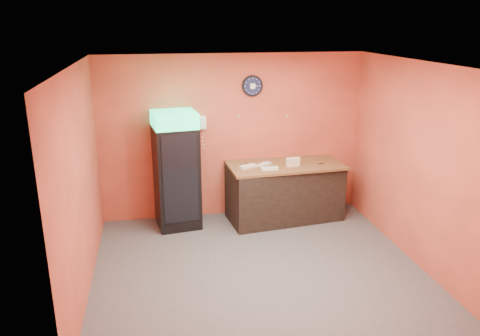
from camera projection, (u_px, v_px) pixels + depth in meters
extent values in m
plane|color=#47474C|center=(257.00, 267.00, 6.57)|extent=(4.50, 4.50, 0.00)
cube|color=#E05A3F|center=(233.00, 137.00, 8.01)|extent=(4.50, 0.02, 2.80)
cube|color=#E05A3F|center=(80.00, 183.00, 5.74)|extent=(0.02, 4.00, 2.80)
cube|color=#E05A3F|center=(415.00, 163.00, 6.54)|extent=(0.02, 4.00, 2.80)
cube|color=white|center=(260.00, 64.00, 5.72)|extent=(4.50, 4.00, 0.02)
cube|color=black|center=(177.00, 177.00, 7.68)|extent=(0.76, 0.76, 1.69)
cube|color=#1BEB8C|center=(174.00, 119.00, 7.38)|extent=(0.76, 0.76, 0.24)
cube|color=black|center=(175.00, 180.00, 7.33)|extent=(0.56, 0.09, 1.45)
cube|color=black|center=(285.00, 193.00, 8.05)|extent=(1.99, 1.06, 0.95)
cylinder|color=black|center=(252.00, 86.00, 7.79)|extent=(0.35, 0.05, 0.35)
cylinder|color=#0F1433|center=(253.00, 86.00, 7.76)|extent=(0.30, 0.01, 0.30)
cube|color=white|center=(253.00, 86.00, 7.76)|extent=(0.09, 0.00, 0.09)
cube|color=white|center=(202.00, 122.00, 7.80)|extent=(0.12, 0.07, 0.22)
cube|color=white|center=(203.00, 123.00, 7.75)|extent=(0.05, 0.04, 0.18)
cube|color=brown|center=(285.00, 165.00, 7.90)|extent=(1.97, 1.05, 0.04)
cube|color=beige|center=(293.00, 165.00, 7.76)|extent=(0.24, 0.11, 0.05)
cube|color=beige|center=(293.00, 162.00, 7.75)|extent=(0.24, 0.11, 0.05)
cube|color=beige|center=(293.00, 159.00, 7.73)|extent=(0.24, 0.11, 0.05)
cube|color=silver|center=(248.00, 166.00, 7.69)|extent=(0.31, 0.22, 0.04)
cube|color=silver|center=(270.00, 169.00, 7.58)|extent=(0.28, 0.11, 0.04)
cube|color=silver|center=(264.00, 164.00, 7.80)|extent=(0.27, 0.24, 0.04)
cylinder|color=silver|center=(270.00, 161.00, 7.97)|extent=(0.05, 0.05, 0.05)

